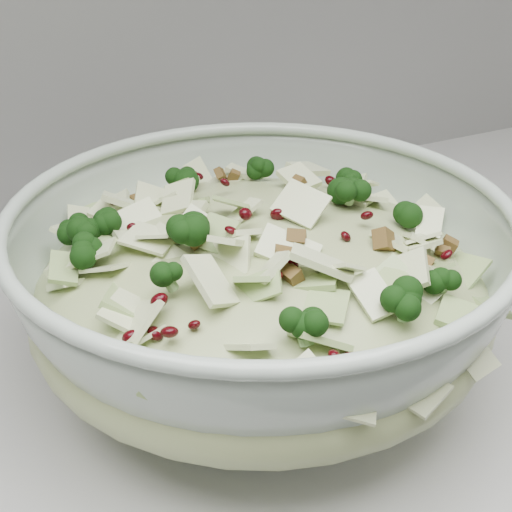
{
  "coord_description": "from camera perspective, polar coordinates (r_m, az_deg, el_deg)",
  "views": [
    {
      "loc": [
        -0.43,
        1.19,
        1.27
      ],
      "look_at": [
        -0.22,
        1.61,
        1.01
      ],
      "focal_mm": 50.0,
      "sensor_mm": 36.0,
      "label": 1
    }
  ],
  "objects": [
    {
      "name": "mixing_bowl",
      "position": [
        0.55,
        0.38,
        -2.8
      ],
      "size": [
        0.45,
        0.45,
        0.15
      ],
      "rotation": [
        0.0,
        0.0,
        0.24
      ],
      "color": "#A4B5A5",
      "rests_on": "counter"
    },
    {
      "name": "salad",
      "position": [
        0.54,
        0.39,
        -0.59
      ],
      "size": [
        0.4,
        0.4,
        0.15
      ],
      "rotation": [
        0.0,
        0.0,
        0.14
      ],
      "color": "tan",
      "rests_on": "mixing_bowl"
    }
  ]
}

